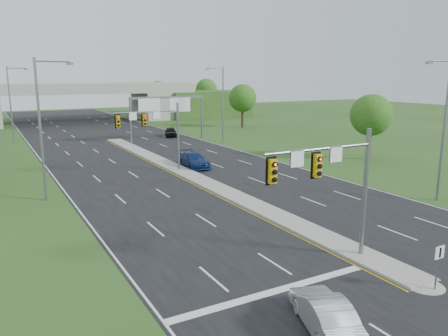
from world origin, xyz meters
name	(u,v)px	position (x,y,z in m)	size (l,w,h in m)	color
ground	(360,256)	(0.00, 0.00, 0.00)	(240.00, 240.00, 0.00)	#284B1A
road	(147,156)	(0.00, 35.00, 0.01)	(24.00, 160.00, 0.02)	black
median	(187,174)	(0.00, 23.00, 0.10)	(2.00, 54.00, 0.16)	gray
median_nose	(425,285)	(0.00, -4.00, 0.10)	(2.00, 2.00, 0.16)	gray
lane_markings	(160,164)	(-0.60, 28.91, 0.02)	(23.72, 160.00, 0.01)	gold
signal_mast_near	(335,177)	(-2.26, -0.07, 4.73)	(6.62, 0.60, 7.00)	slate
signal_mast_far	(157,127)	(-2.26, 24.93, 4.73)	(6.62, 0.60, 7.00)	slate
keep_right_sign	(438,260)	(0.00, -4.53, 1.52)	(0.60, 0.13, 2.20)	slate
sign_gantry	(166,106)	(6.68, 44.92, 5.24)	(11.58, 0.44, 6.67)	slate
overpass	(75,105)	(0.00, 80.00, 3.55)	(80.00, 14.00, 8.10)	gray
lightpole_l_mid	(43,123)	(-13.30, 20.00, 6.10)	(2.85, 0.25, 11.00)	slate
lightpole_l_far	(12,101)	(-13.30, 55.00, 6.10)	(2.85, 0.25, 11.00)	slate
lightpole_r_near	(443,123)	(13.30, 5.00, 6.10)	(2.85, 0.25, 11.00)	slate
lightpole_r_far	(222,101)	(13.30, 40.00, 6.10)	(2.85, 0.25, 11.00)	slate
tree_r_near	(371,115)	(22.00, 20.00, 5.18)	(4.80, 4.80, 7.60)	#382316
tree_r_mid	(243,98)	(26.00, 55.00, 5.51)	(5.20, 5.20, 8.12)	#382316
tree_back_c	(159,92)	(24.00, 94.00, 5.51)	(5.60, 5.60, 8.32)	#382316
tree_back_d	(206,90)	(38.00, 94.00, 5.84)	(6.00, 6.00, 8.85)	#382316
car_silver	(324,312)	(-6.55, -4.39, 0.72)	(1.49, 4.27, 1.41)	#ADB1B6
car_far_b	(193,160)	(2.10, 25.91, 0.80)	(2.18, 5.36, 1.56)	#0D2051
car_far_c	(171,132)	(9.17, 49.61, 0.77)	(1.76, 4.38, 1.49)	black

